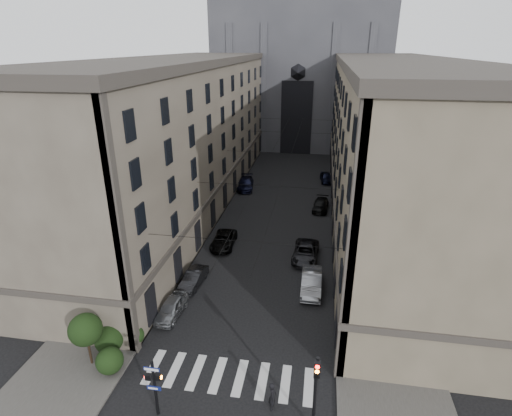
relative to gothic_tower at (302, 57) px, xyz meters
The scene contains 19 objects.
sidewalk_left 44.07m from the gothic_tower, 105.08° to the right, with size 7.00×80.00×0.15m, color #383533.
sidewalk_right 44.07m from the gothic_tower, 74.92° to the right, with size 7.00×80.00×0.15m, color #383533.
zebra_crossing 72.18m from the gothic_tower, 90.00° to the right, with size 11.00×3.20×0.01m, color beige.
building_left 42.07m from the gothic_tower, 109.04° to the right, with size 13.60×60.60×18.85m.
building_right 42.07m from the gothic_tower, 70.96° to the right, with size 13.60×60.60×18.85m.
gothic_tower is the anchor object (origin of this frame).
pedestrian_signal_left 75.15m from the gothic_tower, 92.74° to the right, with size 1.02×0.38×4.00m.
traffic_light_right 74.67m from the gothic_tower, 85.62° to the right, with size 0.34×0.50×5.20m.
shrub_cluster 72.29m from the gothic_tower, 97.11° to the right, with size 3.90×4.40×3.90m.
tram_wires 40.72m from the gothic_tower, 90.00° to the right, with size 14.00×60.00×0.43m.
car_left_near 66.92m from the gothic_tower, 95.34° to the right, with size 1.67×4.14×1.41m, color slate.
car_left_midnear 62.53m from the gothic_tower, 95.34° to the right, with size 1.44×4.13×1.36m, color black.
car_left_midfar 54.99m from the gothic_tower, 95.17° to the right, with size 2.29×4.98×1.38m, color black.
car_left_far 37.92m from the gothic_tower, 99.90° to the right, with size 2.27×5.59×1.62m, color black.
car_right_near 61.58m from the gothic_tower, 85.16° to the right, with size 1.75×5.02×1.65m, color gray.
car_right_midnear 56.18m from the gothic_tower, 85.50° to the right, with size 2.49×5.39×1.50m, color black.
car_right_midfar 43.83m from the gothic_tower, 82.14° to the right, with size 1.89×4.65×1.35m, color black.
car_right_far 33.42m from the gothic_tower, 77.54° to the right, with size 1.74×4.33×1.48m, color black.
pedestrian 73.97m from the gothic_tower, 87.49° to the right, with size 0.71×0.46×1.93m, color black.
Camera 1 is at (5.07, -14.60, 20.36)m, focal length 28.00 mm.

